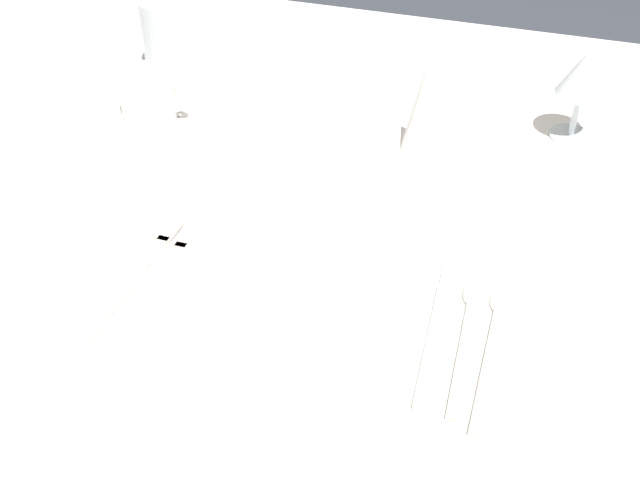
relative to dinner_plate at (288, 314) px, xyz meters
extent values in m
cube|color=white|center=(-0.02, 0.27, -0.03)|extent=(1.80, 1.10, 0.04)
cube|color=white|center=(-0.02, 0.82, -0.14)|extent=(1.80, 0.01, 0.18)
cylinder|color=brown|center=(-0.82, 0.72, -0.40)|extent=(0.07, 0.07, 0.70)
cylinder|color=white|center=(0.00, 0.00, 0.00)|extent=(0.26, 0.26, 0.02)
cube|color=beige|center=(-0.17, -0.01, -0.01)|extent=(0.01, 0.19, 0.00)
cube|color=beige|center=(-0.17, 0.10, -0.01)|extent=(0.02, 0.04, 0.00)
cube|color=beige|center=(-0.19, 0.00, -0.01)|extent=(0.02, 0.18, 0.00)
cube|color=beige|center=(-0.19, 0.10, -0.01)|extent=(0.02, 0.04, 0.00)
cube|color=beige|center=(0.16, 0.01, -0.01)|extent=(0.03, 0.18, 0.00)
cube|color=beige|center=(0.16, 0.11, -0.01)|extent=(0.02, 0.06, 0.00)
cube|color=beige|center=(0.19, 0.00, -0.01)|extent=(0.02, 0.17, 0.00)
ellipsoid|color=beige|center=(0.19, 0.10, -0.01)|extent=(0.03, 0.04, 0.01)
cube|color=beige|center=(0.22, -0.01, -0.01)|extent=(0.02, 0.18, 0.00)
ellipsoid|color=beige|center=(0.22, 0.09, -0.01)|extent=(0.03, 0.04, 0.01)
cylinder|color=white|center=(-0.33, 0.34, 0.00)|extent=(0.12, 0.12, 0.01)
cylinder|color=white|center=(-0.33, 0.34, 0.04)|extent=(0.08, 0.08, 0.07)
torus|color=white|center=(-0.29, 0.34, 0.04)|extent=(0.05, 0.01, 0.05)
cylinder|color=silver|center=(0.27, 0.48, -0.01)|extent=(0.06, 0.06, 0.01)
cylinder|color=silver|center=(0.27, 0.48, 0.03)|extent=(0.01, 0.01, 0.07)
cone|color=silver|center=(0.27, 0.48, 0.10)|extent=(0.07, 0.07, 0.06)
cylinder|color=silver|center=(-0.37, 0.50, 0.05)|extent=(0.07, 0.07, 0.12)
cone|color=white|center=(0.07, 0.38, 0.06)|extent=(0.06, 0.06, 0.15)
camera|label=1|loc=(0.22, -0.61, 0.63)|focal=46.05mm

